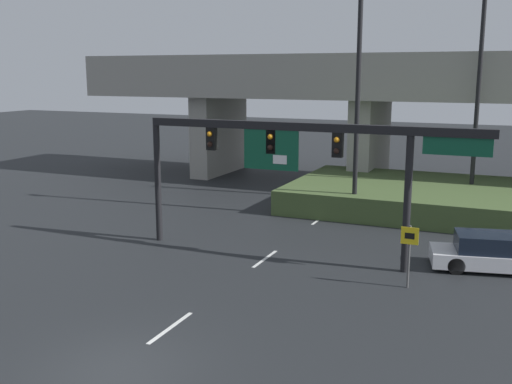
{
  "coord_description": "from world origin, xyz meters",
  "views": [
    {
      "loc": [
        8.92,
        -11.45,
        7.41
      ],
      "look_at": [
        0.0,
        8.99,
        2.92
      ],
      "focal_mm": 42.0,
      "sensor_mm": 36.0,
      "label": 1
    }
  ],
  "objects_px": {
    "speed_limit_sign": "(409,248)",
    "highway_light_pole_far": "(358,77)",
    "parked_sedan_near_right": "(491,253)",
    "signal_gantry": "(294,150)",
    "highway_light_pole_near": "(479,77)"
  },
  "relations": [
    {
      "from": "speed_limit_sign",
      "to": "highway_light_pole_far",
      "type": "xyz_separation_m",
      "value": [
        -4.25,
        9.08,
        5.71
      ]
    },
    {
      "from": "highway_light_pole_far",
      "to": "parked_sedan_near_right",
      "type": "relative_size",
      "value": 2.84
    },
    {
      "from": "speed_limit_sign",
      "to": "parked_sedan_near_right",
      "type": "height_order",
      "value": "speed_limit_sign"
    },
    {
      "from": "signal_gantry",
      "to": "highway_light_pole_far",
      "type": "height_order",
      "value": "highway_light_pole_far"
    },
    {
      "from": "speed_limit_sign",
      "to": "highway_light_pole_near",
      "type": "distance_m",
      "value": 15.51
    },
    {
      "from": "highway_light_pole_far",
      "to": "parked_sedan_near_right",
      "type": "height_order",
      "value": "highway_light_pole_far"
    },
    {
      "from": "signal_gantry",
      "to": "parked_sedan_near_right",
      "type": "relative_size",
      "value": 2.92
    },
    {
      "from": "signal_gantry",
      "to": "highway_light_pole_near",
      "type": "distance_m",
      "value": 14.27
    },
    {
      "from": "speed_limit_sign",
      "to": "highway_light_pole_far",
      "type": "relative_size",
      "value": 0.16
    },
    {
      "from": "highway_light_pole_far",
      "to": "highway_light_pole_near",
      "type": "bearing_deg",
      "value": 45.38
    },
    {
      "from": "highway_light_pole_near",
      "to": "highway_light_pole_far",
      "type": "relative_size",
      "value": 0.99
    },
    {
      "from": "speed_limit_sign",
      "to": "signal_gantry",
      "type": "bearing_deg",
      "value": 160.77
    },
    {
      "from": "parked_sedan_near_right",
      "to": "highway_light_pole_near",
      "type": "bearing_deg",
      "value": 85.72
    },
    {
      "from": "signal_gantry",
      "to": "highway_light_pole_far",
      "type": "relative_size",
      "value": 1.03
    },
    {
      "from": "highway_light_pole_near",
      "to": "speed_limit_sign",
      "type": "bearing_deg",
      "value": -94.01
    }
  ]
}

